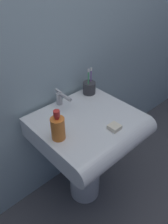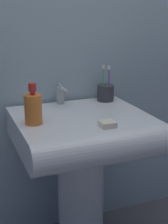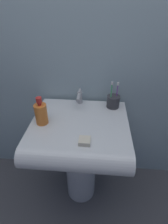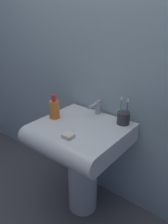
% 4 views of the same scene
% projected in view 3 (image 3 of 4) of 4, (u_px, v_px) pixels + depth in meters
% --- Properties ---
extents(ground_plane, '(6.00, 6.00, 0.00)m').
position_uv_depth(ground_plane, '(81.00, 190.00, 1.46)').
color(ground_plane, '#4C4C51').
rests_on(ground_plane, ground).
extents(wall_back, '(5.00, 0.05, 2.40)m').
position_uv_depth(wall_back, '(84.00, 26.00, 1.03)').
color(wall_back, '#9EB7C1').
rests_on(wall_back, ground).
extents(sink_pedestal, '(0.22, 0.22, 0.59)m').
position_uv_depth(sink_pedestal, '(81.00, 167.00, 1.29)').
color(sink_pedestal, white).
rests_on(sink_pedestal, ground).
extents(sink_basin, '(0.58, 0.55, 0.13)m').
position_uv_depth(sink_basin, '(79.00, 134.00, 1.05)').
color(sink_basin, white).
rests_on(sink_basin, sink_pedestal).
extents(faucet, '(0.04, 0.14, 0.10)m').
position_uv_depth(faucet, '(79.00, 97.00, 1.18)').
color(faucet, '#B7B7BC').
rests_on(faucet, sink_basin).
extents(toothbrush_cup, '(0.09, 0.09, 0.19)m').
position_uv_depth(toothbrush_cup, '(113.00, 101.00, 1.16)').
color(toothbrush_cup, '#38383D').
rests_on(toothbrush_cup, sink_basin).
extents(soap_bottle, '(0.07, 0.07, 0.17)m').
position_uv_depth(soap_bottle, '(41.00, 113.00, 1.00)').
color(soap_bottle, orange).
rests_on(soap_bottle, sink_basin).
extents(bar_soap, '(0.06, 0.06, 0.02)m').
position_uv_depth(bar_soap, '(85.00, 141.00, 0.89)').
color(bar_soap, silver).
rests_on(bar_soap, sink_basin).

